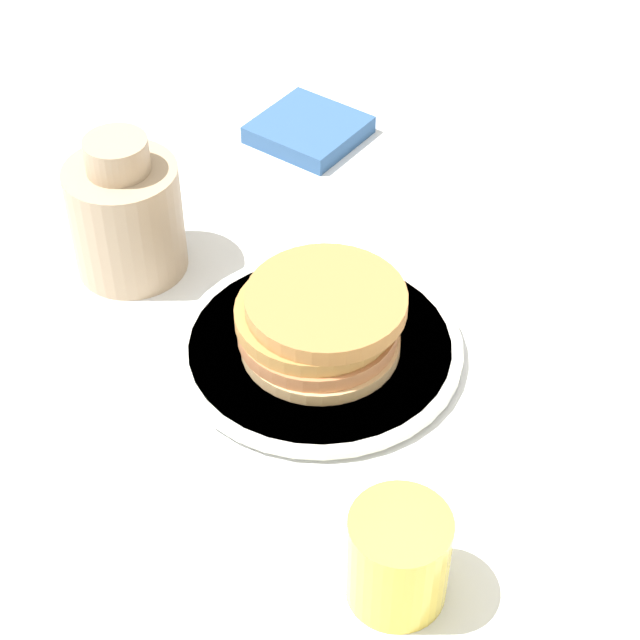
{
  "coord_description": "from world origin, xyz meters",
  "views": [
    {
      "loc": [
        0.52,
        -0.4,
        0.66
      ],
      "look_at": [
        -0.02,
        -0.02,
        0.04
      ],
      "focal_mm": 60.0,
      "sensor_mm": 36.0,
      "label": 1
    }
  ],
  "objects_px": {
    "juice_glass": "(398,558)",
    "cream_jug": "(126,214)",
    "plate": "(320,348)",
    "pancake_stack": "(320,321)"
  },
  "relations": [
    {
      "from": "plate",
      "to": "cream_jug",
      "type": "xyz_separation_m",
      "value": [
        -0.2,
        -0.08,
        0.05
      ]
    },
    {
      "from": "plate",
      "to": "cream_jug",
      "type": "relative_size",
      "value": 1.77
    },
    {
      "from": "juice_glass",
      "to": "cream_jug",
      "type": "bearing_deg",
      "value": 177.63
    },
    {
      "from": "plate",
      "to": "pancake_stack",
      "type": "height_order",
      "value": "pancake_stack"
    },
    {
      "from": "pancake_stack",
      "to": "juice_glass",
      "type": "height_order",
      "value": "juice_glass"
    },
    {
      "from": "pancake_stack",
      "to": "cream_jug",
      "type": "height_order",
      "value": "cream_jug"
    },
    {
      "from": "pancake_stack",
      "to": "cream_jug",
      "type": "distance_m",
      "value": 0.22
    },
    {
      "from": "pancake_stack",
      "to": "cream_jug",
      "type": "relative_size",
      "value": 1.04
    },
    {
      "from": "plate",
      "to": "cream_jug",
      "type": "distance_m",
      "value": 0.22
    },
    {
      "from": "plate",
      "to": "pancake_stack",
      "type": "distance_m",
      "value": 0.03
    }
  ]
}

